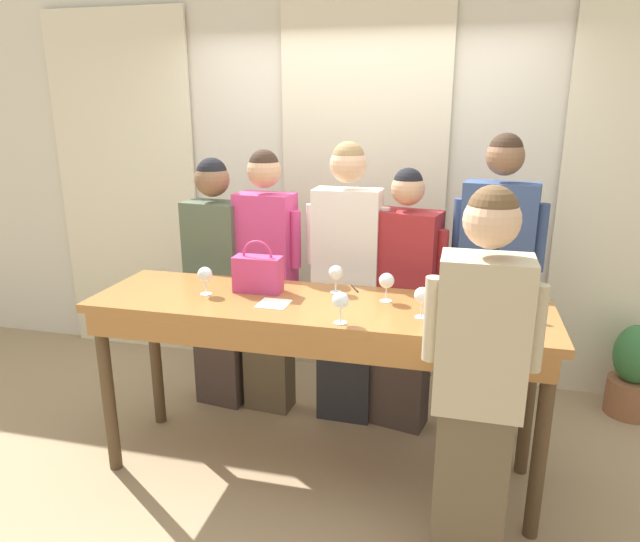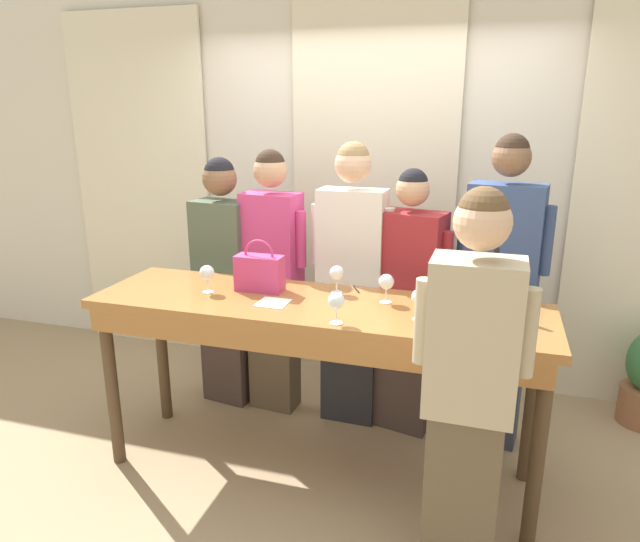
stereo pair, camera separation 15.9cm
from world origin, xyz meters
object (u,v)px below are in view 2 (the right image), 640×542
object	(u,v)px
guest_pink_top	(273,278)
guest_striped_shirt	(408,302)
wine_bottle	(493,289)
wine_glass_back_mid	(420,298)
tasting_bar	(315,326)
guest_olive_jacket	(225,278)
wine_glass_center_mid	(449,291)
wine_glass_front_mid	(337,274)
host_pouring	(469,389)
wine_glass_front_left	(207,273)
wine_glass_back_right	(466,310)
wine_glass_front_right	(386,282)
guest_cream_sweater	(351,281)
wine_glass_back_left	(336,302)
wine_glass_center_left	(437,306)
wine_glass_center_right	(477,286)
guest_navy_coat	(499,290)
handbag	(259,272)

from	to	relation	value
guest_pink_top	guest_striped_shirt	xyz separation A→B (m)	(0.88, 0.00, -0.07)
wine_bottle	wine_glass_back_mid	bearing A→B (deg)	-147.91
tasting_bar	guest_olive_jacket	world-z (taller)	guest_olive_jacket
wine_glass_center_mid	wine_glass_back_mid	world-z (taller)	same
wine_glass_front_mid	host_pouring	world-z (taller)	host_pouring
wine_glass_front_left	wine_glass_back_mid	xyz separation A→B (m)	(1.16, -0.08, 0.00)
wine_bottle	wine_glass_back_right	world-z (taller)	wine_bottle
wine_glass_front_left	wine_glass_back_mid	world-z (taller)	same
tasting_bar	wine_glass_back_right	world-z (taller)	wine_glass_back_right
wine_glass_back_mid	wine_glass_front_left	bearing A→B (deg)	176.13
host_pouring	wine_glass_front_right	bearing A→B (deg)	125.79
guest_cream_sweater	guest_striped_shirt	world-z (taller)	guest_cream_sweater
wine_glass_back_left	guest_pink_top	size ratio (longest dim) A/B	0.09
wine_glass_front_right	guest_pink_top	world-z (taller)	guest_pink_top
tasting_bar	wine_glass_front_left	bearing A→B (deg)	179.34
wine_glass_front_mid	wine_glass_center_mid	size ratio (longest dim) A/B	1.00
wine_glass_front_right	guest_cream_sweater	xyz separation A→B (m)	(-0.31, 0.51, -0.17)
wine_glass_back_left	host_pouring	bearing A→B (deg)	-23.79
wine_glass_front_mid	wine_glass_center_left	distance (m)	0.68
wine_glass_center_right	guest_striped_shirt	xyz separation A→B (m)	(-0.40, 0.43, -0.27)
guest_pink_top	guest_cream_sweater	world-z (taller)	guest_cream_sweater
wine_glass_front_right	host_pouring	xyz separation A→B (m)	(0.46, -0.64, -0.21)
wine_glass_center_right	wine_glass_front_mid	bearing A→B (deg)	-179.52
guest_navy_coat	wine_glass_center_mid	bearing A→B (deg)	-114.32
wine_glass_front_left	wine_glass_front_mid	distance (m)	0.70
guest_striped_shirt	tasting_bar	bearing A→B (deg)	-121.52
wine_bottle	wine_glass_back_right	distance (m)	0.34
handbag	wine_glass_center_left	xyz separation A→B (m)	(0.99, -0.28, 0.00)
wine_glass_center_mid	guest_navy_coat	size ratio (longest dim) A/B	0.08
wine_glass_back_right	guest_cream_sweater	distance (m)	1.11
wine_glass_back_left	guest_striped_shirt	xyz separation A→B (m)	(0.21, 0.87, -0.27)
guest_olive_jacket	guest_pink_top	distance (m)	0.35
wine_glass_front_mid	wine_glass_back_right	bearing A→B (deg)	-28.89
handbag	wine_glass_center_mid	size ratio (longest dim) A/B	1.88
wine_bottle	guest_striped_shirt	xyz separation A→B (m)	(-0.48, 0.50, -0.28)
wine_glass_front_right	guest_pink_top	xyz separation A→B (m)	(-0.83, 0.51, -0.20)
wine_glass_center_left	guest_olive_jacket	xyz separation A→B (m)	(-1.46, 0.80, -0.23)
wine_glass_back_right	guest_pink_top	size ratio (longest dim) A/B	0.09
guest_cream_sweater	guest_striped_shirt	size ratio (longest dim) A/B	1.09
wine_glass_front_left	wine_glass_front_mid	xyz separation A→B (m)	(0.68, 0.20, 0.00)
wine_glass_front_mid	guest_striped_shirt	distance (m)	0.61
wine_glass_front_mid	wine_bottle	bearing A→B (deg)	-4.87
guest_cream_sweater	guest_olive_jacket	bearing A→B (deg)	180.00
wine_glass_front_mid	wine_glass_front_right	bearing A→B (deg)	-15.55
wine_glass_center_right	wine_glass_back_mid	distance (m)	0.38
wine_glass_front_left	wine_glass_center_mid	size ratio (longest dim) A/B	1.00
tasting_bar	wine_glass_center_mid	xyz separation A→B (m)	(0.66, 0.08, 0.23)
guest_cream_sweater	wine_glass_front_mid	bearing A→B (deg)	-86.79
wine_glass_front_right	wine_glass_back_mid	distance (m)	0.28
handbag	wine_glass_center_left	bearing A→B (deg)	-15.92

